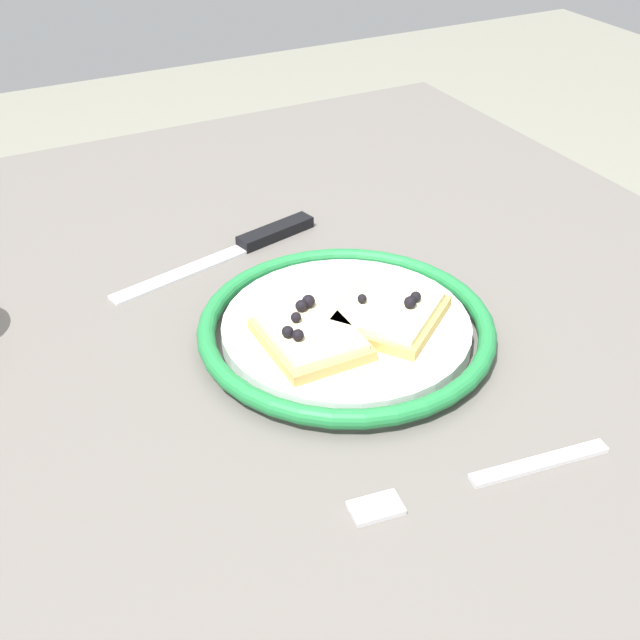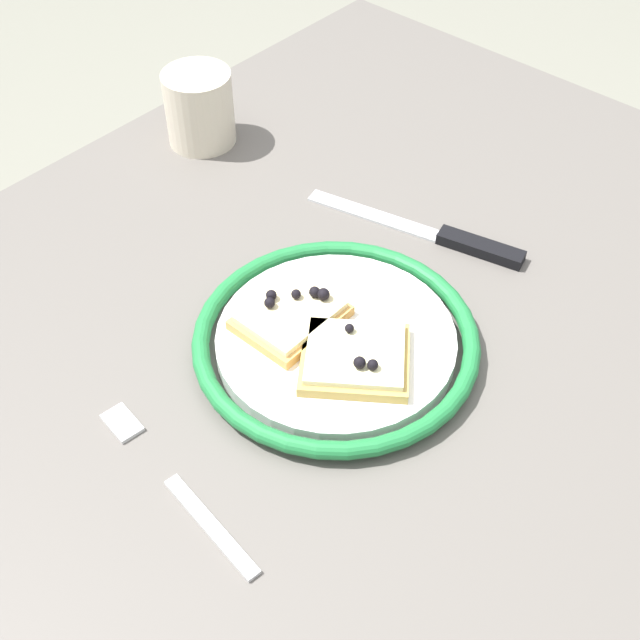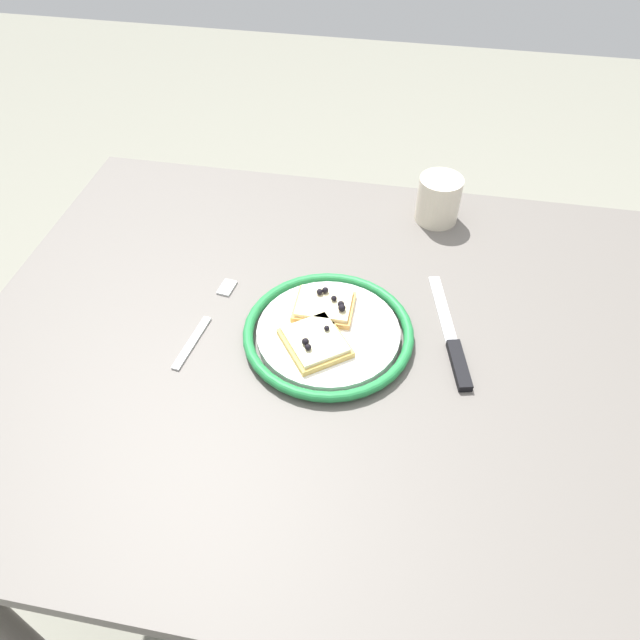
{
  "view_description": "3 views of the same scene",
  "coord_description": "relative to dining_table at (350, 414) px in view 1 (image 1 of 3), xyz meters",
  "views": [
    {
      "loc": [
        -0.51,
        0.3,
        1.14
      ],
      "look_at": [
        0.01,
        0.03,
        0.73
      ],
      "focal_mm": 46.36,
      "sensor_mm": 36.0,
      "label": 1
    },
    {
      "loc": [
        -0.39,
        -0.32,
        1.29
      ],
      "look_at": [
        -0.0,
        0.02,
        0.74
      ],
      "focal_mm": 47.57,
      "sensor_mm": 36.0,
      "label": 2
    },
    {
      "loc": [
        0.1,
        -0.6,
        1.39
      ],
      "look_at": [
        -0.02,
        0.02,
        0.73
      ],
      "focal_mm": 33.58,
      "sensor_mm": 36.0,
      "label": 3
    }
  ],
  "objects": [
    {
      "name": "dining_table",
      "position": [
        0.0,
        0.0,
        0.0
      ],
      "size": [
        1.1,
        0.87,
        0.71
      ],
      "color": "#5B5651",
      "rests_on": "ground_plane"
    },
    {
      "name": "plate",
      "position": [
        -0.0,
        0.01,
        0.1
      ],
      "size": [
        0.26,
        0.26,
        0.02
      ],
      "color": "white",
      "rests_on": "dining_table"
    },
    {
      "name": "pizza_slice_near",
      "position": [
        -0.01,
        -0.03,
        0.12
      ],
      "size": [
        0.12,
        0.12,
        0.03
      ],
      "color": "tan",
      "rests_on": "plate"
    },
    {
      "name": "pizza_slice_far",
      "position": [
        -0.01,
        0.05,
        0.12
      ],
      "size": [
        0.09,
        0.08,
        0.03
      ],
      "color": "tan",
      "rests_on": "plate"
    },
    {
      "name": "knife",
      "position": [
        0.19,
        0.02,
        0.09
      ],
      "size": [
        0.07,
        0.24,
        0.01
      ],
      "color": "silver",
      "rests_on": "dining_table"
    },
    {
      "name": "fork",
      "position": [
        -0.19,
        0.01,
        0.09
      ],
      "size": [
        0.04,
        0.2,
        0.0
      ],
      "color": "silver",
      "rests_on": "dining_table"
    }
  ]
}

